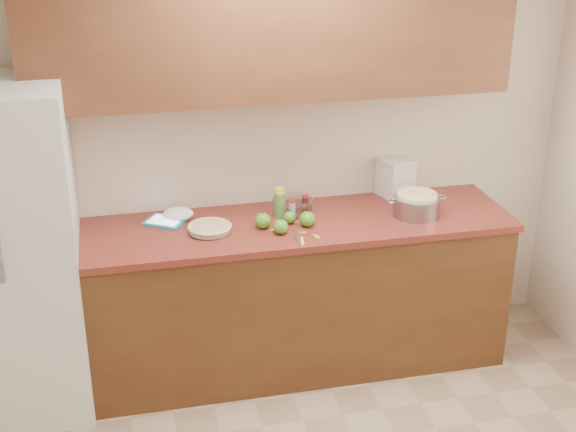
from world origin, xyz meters
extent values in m
plane|color=beige|center=(0.00, 1.80, 1.30)|extent=(3.60, 0.00, 3.60)
cube|color=#553317|center=(0.00, 1.48, 0.44)|extent=(2.60, 0.65, 0.88)
cube|color=maroon|center=(0.00, 1.48, 0.90)|extent=(2.64, 0.68, 0.04)
cube|color=brown|center=(0.00, 1.63, 1.95)|extent=(2.60, 0.34, 0.70)
cube|color=silver|center=(-1.44, 1.44, 0.90)|extent=(0.70, 0.70, 1.80)
cylinder|color=silver|center=(-0.39, 1.44, 0.94)|extent=(0.25, 0.25, 0.03)
cylinder|color=beige|center=(-0.39, 1.44, 0.94)|extent=(0.22, 0.22, 0.03)
torus|color=beige|center=(-0.39, 1.44, 0.95)|extent=(0.24, 0.24, 0.02)
cylinder|color=gray|center=(0.79, 1.41, 0.98)|extent=(0.26, 0.26, 0.11)
torus|color=gray|center=(0.64, 1.41, 1.02)|extent=(0.06, 0.06, 0.01)
torus|color=gray|center=(0.93, 1.41, 1.02)|extent=(0.06, 0.06, 0.01)
cylinder|color=beige|center=(0.79, 1.41, 0.99)|extent=(0.23, 0.23, 0.12)
cube|color=silver|center=(0.77, 1.73, 1.03)|extent=(0.22, 0.22, 0.21)
cube|color=beige|center=(0.77, 1.73, 1.14)|extent=(0.24, 0.24, 0.02)
cube|color=#288EC1|center=(-0.62, 1.62, 0.93)|extent=(0.27, 0.25, 0.01)
cube|color=white|center=(-0.62, 1.62, 0.93)|extent=(0.22, 0.20, 0.00)
cube|color=gray|center=(0.05, 1.28, 0.92)|extent=(0.03, 0.10, 0.00)
cylinder|color=white|center=(0.06, 1.19, 0.93)|extent=(0.03, 0.09, 0.02)
cylinder|color=#4C8C38|center=(0.02, 1.56, 0.99)|extent=(0.06, 0.06, 0.14)
cylinder|color=yellow|center=(0.02, 1.56, 1.08)|extent=(0.05, 0.05, 0.03)
cylinder|color=beige|center=(0.10, 1.58, 0.96)|extent=(0.04, 0.04, 0.07)
cylinder|color=red|center=(0.10, 1.58, 1.00)|extent=(0.03, 0.03, 0.02)
cylinder|color=black|center=(0.18, 1.59, 0.97)|extent=(0.04, 0.04, 0.09)
cylinder|color=red|center=(0.18, 1.59, 1.02)|extent=(0.03, 0.03, 0.02)
cylinder|color=silver|center=(0.11, 1.61, 0.96)|extent=(0.23, 0.23, 0.08)
torus|color=silver|center=(0.11, 1.61, 1.00)|extent=(0.24, 0.24, 0.01)
ellipsoid|color=white|center=(-0.55, 1.64, 0.96)|extent=(0.21, 0.19, 0.07)
sphere|color=#4A8D20|center=(-0.10, 1.43, 0.96)|extent=(0.09, 0.09, 0.09)
cylinder|color=#3F2D19|center=(-0.10, 1.43, 1.01)|extent=(0.01, 0.01, 0.01)
sphere|color=#4A8D20|center=(0.06, 1.46, 0.96)|extent=(0.07, 0.07, 0.07)
cylinder|color=#3F2D19|center=(0.06, 1.46, 1.00)|extent=(0.01, 0.01, 0.01)
sphere|color=#4A8D20|center=(-0.02, 1.33, 0.96)|extent=(0.08, 0.08, 0.08)
cylinder|color=#3F2D19|center=(-0.02, 1.33, 1.01)|extent=(0.01, 0.01, 0.01)
sphere|color=#4A8D20|center=(0.14, 1.40, 0.96)|extent=(0.09, 0.09, 0.09)
cylinder|color=#3F2D19|center=(0.14, 1.40, 1.01)|extent=(0.01, 0.01, 0.01)
cube|color=#8BBB5B|center=(0.10, 1.32, 0.92)|extent=(0.04, 0.02, 0.00)
cube|color=#8BBB5B|center=(-0.05, 1.39, 0.92)|extent=(0.04, 0.03, 0.00)
cube|color=#8BBB5B|center=(0.16, 1.25, 0.92)|extent=(0.03, 0.05, 0.00)
camera|label=1|loc=(-0.86, -2.53, 2.73)|focal=50.00mm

